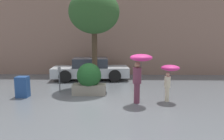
{
  "coord_description": "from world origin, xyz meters",
  "views": [
    {
      "loc": [
        0.7,
        -8.44,
        2.6
      ],
      "look_at": [
        0.46,
        1.6,
        1.05
      ],
      "focal_mm": 35.0,
      "sensor_mm": 36.0,
      "label": 1
    }
  ],
  "objects_px": {
    "newspaper_box": "(23,87)",
    "planter_box": "(89,79)",
    "person_child": "(170,73)",
    "person_adult": "(140,67)",
    "parked_car_near": "(91,69)",
    "street_tree": "(94,13)",
    "parking_meter": "(59,74)"
  },
  "relations": [
    {
      "from": "newspaper_box",
      "to": "person_child",
      "type": "bearing_deg",
      "value": -4.25
    },
    {
      "from": "planter_box",
      "to": "person_child",
      "type": "bearing_deg",
      "value": -15.97
    },
    {
      "from": "person_adult",
      "to": "person_child",
      "type": "bearing_deg",
      "value": 35.58
    },
    {
      "from": "person_adult",
      "to": "parked_car_near",
      "type": "distance_m",
      "value": 5.44
    },
    {
      "from": "newspaper_box",
      "to": "planter_box",
      "type": "bearing_deg",
      "value": 10.04
    },
    {
      "from": "person_child",
      "to": "parking_meter",
      "type": "xyz_separation_m",
      "value": [
        -4.81,
        1.44,
        -0.31
      ]
    },
    {
      "from": "person_adult",
      "to": "parking_meter",
      "type": "relative_size",
      "value": 1.64
    },
    {
      "from": "person_adult",
      "to": "parked_car_near",
      "type": "relative_size",
      "value": 0.41
    },
    {
      "from": "planter_box",
      "to": "person_child",
      "type": "xyz_separation_m",
      "value": [
        3.34,
        -0.96,
        0.45
      ]
    },
    {
      "from": "person_adult",
      "to": "parked_car_near",
      "type": "bearing_deg",
      "value": 138.41
    },
    {
      "from": "person_child",
      "to": "newspaper_box",
      "type": "distance_m",
      "value": 6.22
    },
    {
      "from": "planter_box",
      "to": "parking_meter",
      "type": "distance_m",
      "value": 1.55
    },
    {
      "from": "parked_car_near",
      "to": "parking_meter",
      "type": "relative_size",
      "value": 3.96
    },
    {
      "from": "street_tree",
      "to": "newspaper_box",
      "type": "bearing_deg",
      "value": -148.3
    },
    {
      "from": "street_tree",
      "to": "planter_box",
      "type": "bearing_deg",
      "value": -95.38
    },
    {
      "from": "street_tree",
      "to": "newspaper_box",
      "type": "relative_size",
      "value": 5.36
    },
    {
      "from": "person_adult",
      "to": "newspaper_box",
      "type": "xyz_separation_m",
      "value": [
        -4.93,
        0.78,
        -1.01
      ]
    },
    {
      "from": "planter_box",
      "to": "person_child",
      "type": "relative_size",
      "value": 1.0
    },
    {
      "from": "planter_box",
      "to": "parking_meter",
      "type": "height_order",
      "value": "planter_box"
    },
    {
      "from": "person_adult",
      "to": "parked_car_near",
      "type": "height_order",
      "value": "person_adult"
    },
    {
      "from": "planter_box",
      "to": "newspaper_box",
      "type": "relative_size",
      "value": 1.64
    },
    {
      "from": "person_adult",
      "to": "street_tree",
      "type": "xyz_separation_m",
      "value": [
        -1.99,
        2.59,
        2.28
      ]
    },
    {
      "from": "person_child",
      "to": "parked_car_near",
      "type": "bearing_deg",
      "value": 110.1
    },
    {
      "from": "parked_car_near",
      "to": "newspaper_box",
      "type": "xyz_separation_m",
      "value": [
        -2.46,
        -3.99,
        -0.16
      ]
    },
    {
      "from": "parked_car_near",
      "to": "newspaper_box",
      "type": "relative_size",
      "value": 5.2
    },
    {
      "from": "planter_box",
      "to": "parking_meter",
      "type": "xyz_separation_m",
      "value": [
        -1.47,
        0.48,
        0.14
      ]
    },
    {
      "from": "street_tree",
      "to": "parking_meter",
      "type": "bearing_deg",
      "value": -152.38
    },
    {
      "from": "parked_car_near",
      "to": "parking_meter",
      "type": "bearing_deg",
      "value": 154.79
    },
    {
      "from": "street_tree",
      "to": "newspaper_box",
      "type": "height_order",
      "value": "street_tree"
    },
    {
      "from": "parked_car_near",
      "to": "parking_meter",
      "type": "height_order",
      "value": "parked_car_near"
    },
    {
      "from": "street_tree",
      "to": "newspaper_box",
      "type": "distance_m",
      "value": 4.77
    },
    {
      "from": "planter_box",
      "to": "person_child",
      "type": "height_order",
      "value": "person_child"
    }
  ]
}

